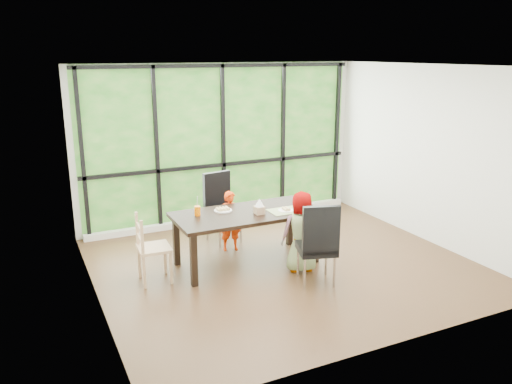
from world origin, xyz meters
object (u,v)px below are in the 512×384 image
(chair_interior_leather, at_px, (317,243))
(chair_end_beech, at_px, (154,248))
(plate_far, at_px, (223,210))
(chair_window_leather, at_px, (224,208))
(white_mug, at_px, (304,200))
(dining_table, at_px, (246,238))
(child_toddler, at_px, (231,221))
(plate_near, at_px, (286,210))
(child_older, at_px, (303,232))
(tissue_box, at_px, (259,210))
(orange_cup, at_px, (197,211))
(green_cup, at_px, (308,206))

(chair_interior_leather, relative_size, chair_end_beech, 1.20)
(plate_far, bearing_deg, chair_window_leather, 67.80)
(chair_window_leather, distance_m, white_mug, 1.29)
(dining_table, bearing_deg, chair_end_beech, -179.52)
(chair_interior_leather, relative_size, child_toddler, 1.20)
(dining_table, height_order, plate_near, plate_near)
(chair_window_leather, relative_size, chair_interior_leather, 1.00)
(child_older, bearing_deg, tissue_box, -23.30)
(chair_window_leather, relative_size, plate_near, 4.96)
(child_older, height_order, orange_cup, child_older)
(plate_far, distance_m, tissue_box, 0.52)
(dining_table, bearing_deg, plate_far, 144.84)
(child_older, bearing_deg, chair_window_leather, -51.70)
(child_older, height_order, plate_far, child_older)
(chair_interior_leather, height_order, chair_end_beech, chair_interior_leather)
(chair_interior_leather, relative_size, green_cup, 7.83)
(dining_table, relative_size, green_cup, 14.43)
(green_cup, height_order, tissue_box, green_cup)
(chair_interior_leather, bearing_deg, orange_cup, -24.76)
(child_toddler, height_order, tissue_box, child_toddler)
(child_toddler, relative_size, tissue_box, 7.31)
(chair_interior_leather, relative_size, tissue_box, 8.76)
(child_toddler, height_order, plate_far, child_toddler)
(child_toddler, distance_m, orange_cup, 0.85)
(chair_interior_leather, relative_size, orange_cup, 8.37)
(plate_far, bearing_deg, green_cup, -24.29)
(chair_interior_leather, xyz_separation_m, green_cup, (0.25, 0.64, 0.28))
(child_toddler, bearing_deg, white_mug, -18.58)
(green_cup, bearing_deg, white_mug, 68.04)
(child_older, relative_size, plate_near, 5.05)
(child_toddler, height_order, green_cup, child_toddler)
(chair_interior_leather, height_order, plate_near, chair_interior_leather)
(orange_cup, height_order, green_cup, green_cup)
(chair_window_leather, height_order, orange_cup, chair_window_leather)
(chair_window_leather, height_order, child_toddler, chair_window_leather)
(chair_end_beech, height_order, plate_far, chair_end_beech)
(plate_far, relative_size, green_cup, 1.79)
(tissue_box, bearing_deg, chair_end_beech, 174.95)
(chair_interior_leather, distance_m, child_older, 0.41)
(orange_cup, bearing_deg, dining_table, -13.26)
(chair_window_leather, relative_size, child_older, 0.98)
(plate_near, bearing_deg, chair_end_beech, 174.65)
(chair_interior_leather, height_order, white_mug, chair_interior_leather)
(chair_window_leather, xyz_separation_m, child_older, (0.55, -1.46, 0.01))
(orange_cup, bearing_deg, tissue_box, -20.41)
(plate_near, bearing_deg, chair_interior_leather, -87.69)
(chair_interior_leather, xyz_separation_m, orange_cup, (-1.20, 1.09, 0.27))
(child_toddler, height_order, orange_cup, child_toddler)
(child_older, distance_m, green_cup, 0.42)
(child_toddler, bearing_deg, orange_cup, -136.21)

